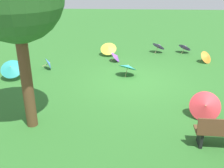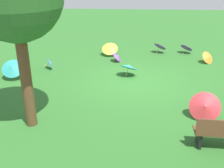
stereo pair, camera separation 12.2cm
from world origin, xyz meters
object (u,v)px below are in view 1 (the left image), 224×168
(parasol_purple_0, at_px, (159,46))
(parasol_blue_0, at_px, (49,63))
(parasol_yellow_1, at_px, (108,48))
(parasol_orange_1, at_px, (207,57))
(parasol_purple_2, at_px, (116,56))
(parasol_teal_0, at_px, (128,66))
(parasol_purple_1, at_px, (185,47))
(parasol_red_0, at_px, (205,106))
(parasol_teal_1, at_px, (11,68))

(parasol_purple_0, distance_m, parasol_blue_0, 6.00)
(parasol_yellow_1, xyz_separation_m, parasol_orange_1, (-4.87, 0.88, -0.13))
(parasol_yellow_1, bearing_deg, parasol_purple_0, -165.68)
(parasol_purple_0, distance_m, parasol_purple_2, 2.76)
(parasol_blue_0, height_order, parasol_purple_2, parasol_blue_0)
(parasol_blue_0, relative_size, parasol_teal_0, 0.59)
(parasol_purple_1, bearing_deg, parasol_red_0, 83.64)
(parasol_yellow_1, bearing_deg, parasol_orange_1, 169.74)
(parasol_orange_1, distance_m, parasol_teal_1, 9.05)
(parasol_yellow_1, bearing_deg, parasol_blue_0, 39.35)
(parasol_blue_0, height_order, parasol_teal_1, parasol_teal_1)
(parasol_teal_1, bearing_deg, parasol_yellow_1, -137.73)
(parasol_purple_1, relative_size, parasol_red_0, 0.86)
(parasol_purple_1, bearing_deg, parasol_yellow_1, 9.97)
(parasol_blue_0, distance_m, parasol_red_0, 7.24)
(parasol_yellow_1, height_order, parasol_orange_1, parasol_yellow_1)
(parasol_purple_0, height_order, parasol_purple_2, parasol_purple_0)
(parasol_teal_0, xyz_separation_m, parasol_purple_2, (0.55, -1.88, -0.17))
(parasol_purple_0, xyz_separation_m, parasol_red_0, (-0.64, 6.96, 0.05))
(parasol_purple_1, xyz_separation_m, parasol_red_0, (0.78, 6.99, 0.10))
(parasol_yellow_1, xyz_separation_m, parasol_purple_2, (-0.45, 0.90, -0.17))
(parasol_teal_1, bearing_deg, parasol_purple_2, -149.02)
(parasol_blue_0, distance_m, parasol_purple_2, 3.28)
(parasol_purple_0, height_order, parasol_orange_1, parasol_purple_0)
(parasol_yellow_1, bearing_deg, parasol_red_0, 118.11)
(parasol_purple_2, bearing_deg, parasol_orange_1, -179.73)
(parasol_orange_1, relative_size, parasol_red_0, 0.76)
(parasol_orange_1, bearing_deg, parasol_purple_0, -35.96)
(parasol_blue_0, bearing_deg, parasol_purple_2, -158.09)
(parasol_purple_1, xyz_separation_m, parasol_orange_1, (-0.74, 1.61, -0.04))
(parasol_teal_0, bearing_deg, parasol_red_0, 123.92)
(parasol_teal_0, bearing_deg, parasol_purple_1, -131.68)
(parasol_blue_0, relative_size, parasol_red_0, 0.59)
(parasol_blue_0, bearing_deg, parasol_teal_0, 169.69)
(parasol_red_0, height_order, parasol_teal_1, parasol_red_0)
(parasol_red_0, relative_size, parasol_teal_1, 1.07)
(parasol_teal_0, xyz_separation_m, parasol_teal_1, (4.81, 0.67, 0.10))
(parasol_yellow_1, xyz_separation_m, parasol_teal_1, (3.80, 3.46, 0.10))
(parasol_yellow_1, distance_m, parasol_purple_1, 4.19)
(parasol_teal_1, bearing_deg, parasol_blue_0, -132.28)
(parasol_blue_0, height_order, parasol_teal_0, parasol_teal_0)
(parasol_teal_0, distance_m, parasol_red_0, 4.20)
(parasol_red_0, bearing_deg, parasol_purple_0, -84.72)
(parasol_teal_0, relative_size, parasol_teal_1, 1.06)
(parasol_purple_2, height_order, parasol_teal_1, parasol_teal_1)
(parasol_teal_0, relative_size, parasol_red_0, 1.00)
(parasol_orange_1, bearing_deg, parasol_purple_1, -65.14)
(parasol_teal_0, bearing_deg, parasol_purple_0, -116.08)
(parasol_orange_1, bearing_deg, parasol_purple_2, 0.27)
(parasol_red_0, xyz_separation_m, parasol_teal_1, (7.15, -2.81, 0.08))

